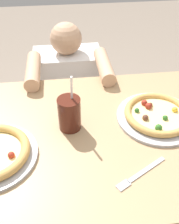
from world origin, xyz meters
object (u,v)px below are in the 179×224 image
(drink_cup_colored, at_px, (69,114))
(diner_seated, at_px, (70,101))
(fork, at_px, (139,174))
(pizza_far, at_px, (157,115))

(drink_cup_colored, height_order, diner_seated, drink_cup_colored)
(fork, relative_size, diner_seated, 0.20)
(pizza_far, height_order, drink_cup_colored, drink_cup_colored)
(drink_cup_colored, xyz_separation_m, fork, (0.20, -0.25, -0.06))
(pizza_far, xyz_separation_m, drink_cup_colored, (-0.34, -0.01, 0.05))
(pizza_far, distance_m, fork, 0.29)
(pizza_far, xyz_separation_m, diner_seated, (-0.32, 0.60, -0.35))
(fork, xyz_separation_m, diner_seated, (-0.18, 0.86, -0.34))
(drink_cup_colored, relative_size, diner_seated, 0.25)
(fork, bearing_deg, pizza_far, 61.21)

